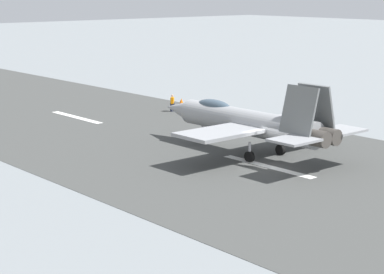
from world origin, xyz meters
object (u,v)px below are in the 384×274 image
at_px(marker_cone_mid, 289,121).
at_px(marker_cone_far, 181,101).
at_px(crew_person, 172,103).
at_px(fighter_jet, 247,121).

height_order(marker_cone_mid, marker_cone_far, same).
relative_size(crew_person, marker_cone_mid, 3.05).
relative_size(marker_cone_mid, marker_cone_far, 1.00).
relative_size(fighter_jet, marker_cone_mid, 30.85).
xyz_separation_m(crew_person, marker_cone_mid, (-11.70, -3.82, -0.56)).
height_order(fighter_jet, marker_cone_far, fighter_jet).
xyz_separation_m(marker_cone_mid, marker_cone_far, (14.90, 0.00, 0.00)).
relative_size(fighter_jet, crew_person, 10.10).
xyz_separation_m(crew_person, marker_cone_far, (3.20, -3.82, -0.56)).
height_order(crew_person, marker_cone_mid, crew_person).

